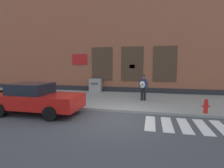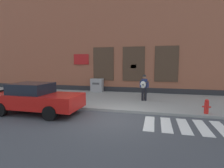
{
  "view_description": "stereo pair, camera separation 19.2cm",
  "coord_description": "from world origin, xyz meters",
  "px_view_note": "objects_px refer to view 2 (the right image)",
  "views": [
    {
      "loc": [
        1.58,
        -7.64,
        2.48
      ],
      "look_at": [
        -0.45,
        1.29,
        1.44
      ],
      "focal_mm": 28.0,
      "sensor_mm": 36.0,
      "label": 1
    },
    {
      "loc": [
        1.77,
        -7.6,
        2.48
      ],
      "look_at": [
        -0.45,
        1.29,
        1.44
      ],
      "focal_mm": 28.0,
      "sensor_mm": 36.0,
      "label": 2
    }
  ],
  "objects_px": {
    "red_car": "(35,98)",
    "busker": "(144,86)",
    "fire_hydrant": "(207,107)",
    "utility_box": "(97,85)"
  },
  "relations": [
    {
      "from": "busker",
      "to": "utility_box",
      "type": "xyz_separation_m",
      "value": [
        -4.13,
        2.78,
        -0.39
      ]
    },
    {
      "from": "utility_box",
      "to": "busker",
      "type": "bearing_deg",
      "value": -33.97
    },
    {
      "from": "utility_box",
      "to": "fire_hydrant",
      "type": "xyz_separation_m",
      "value": [
        7.21,
        -5.08,
        -0.21
      ]
    },
    {
      "from": "utility_box",
      "to": "fire_hydrant",
      "type": "bearing_deg",
      "value": -35.14
    },
    {
      "from": "utility_box",
      "to": "fire_hydrant",
      "type": "relative_size",
      "value": 1.59
    },
    {
      "from": "red_car",
      "to": "busker",
      "type": "xyz_separation_m",
      "value": [
        5.18,
        3.74,
        0.32
      ]
    },
    {
      "from": "red_car",
      "to": "busker",
      "type": "distance_m",
      "value": 6.4
    },
    {
      "from": "red_car",
      "to": "busker",
      "type": "height_order",
      "value": "busker"
    },
    {
      "from": "fire_hydrant",
      "to": "utility_box",
      "type": "bearing_deg",
      "value": 144.86
    },
    {
      "from": "busker",
      "to": "fire_hydrant",
      "type": "distance_m",
      "value": 3.89
    }
  ]
}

